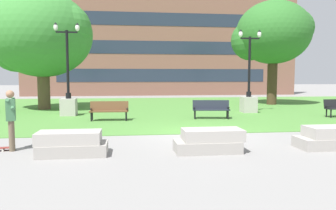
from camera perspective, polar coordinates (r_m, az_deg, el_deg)
The scene contains 13 objects.
ground_plane at distance 12.01m, azimuth 5.29°, elevation -5.07°, with size 140.00×140.00×0.00m, color gray.
grass_lawn at distance 21.79m, azimuth -0.32°, elevation -0.48°, with size 40.00×20.00×0.02m, color #4C8438.
concrete_block_center at distance 9.14m, azimuth -16.49°, elevation -6.49°, with size 1.82×0.90×0.64m.
concrete_block_left at distance 9.22m, azimuth 7.23°, elevation -6.23°, with size 1.88×0.90×0.64m.
concrete_block_right at distance 10.74m, azimuth 26.51°, elevation -5.12°, with size 1.92×0.90×0.64m.
person_skateboarder at distance 10.21m, azimuth -25.67°, elevation -1.79°, with size 0.38×0.56×1.71m.
park_bench_near_left at distance 16.25m, azimuth 7.51°, elevation -0.53°, with size 1.86×0.78×0.90m.
park_bench_far_left at distance 15.66m, azimuth -10.21°, elevation -0.78°, with size 1.82×0.60×0.90m.
lamp_post_left at distance 19.41m, azimuth 13.88°, elevation 1.60°, with size 1.32×0.80×4.72m.
lamp_post_right at distance 18.15m, azimuth -16.95°, elevation 1.38°, with size 1.32×0.80×4.88m.
tree_near_left at distance 25.54m, azimuth 17.73°, elevation 11.75°, with size 5.63×5.36×7.54m.
tree_far_left at distance 22.23m, azimuth -21.27°, elevation 11.16°, with size 6.49×6.18×7.29m.
building_facade_distant at distance 36.47m, azimuth -0.84°, elevation 11.20°, with size 30.20×1.03×12.06m.
Camera 1 is at (-2.54, -11.54, 2.10)m, focal length 35.00 mm.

